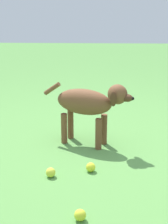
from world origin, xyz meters
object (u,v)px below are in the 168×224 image
at_px(tennis_ball_1, 51,172).
at_px(tennis_ball_3, 80,215).
at_px(dog, 89,104).
at_px(tennis_ball_0, 91,167).

bearing_deg(tennis_ball_1, tennis_ball_3, -155.52).
bearing_deg(dog, tennis_ball_0, -64.72).
height_order(tennis_ball_0, tennis_ball_3, same).
xyz_separation_m(dog, tennis_ball_0, (-0.49, -0.02, -0.32)).
xyz_separation_m(dog, tennis_ball_1, (-0.58, 0.25, -0.32)).
relative_size(dog, tennis_ball_3, 11.15).
xyz_separation_m(dog, tennis_ball_3, (-1.07, 0.02, -0.32)).
height_order(dog, tennis_ball_1, dog).
bearing_deg(tennis_ball_0, tennis_ball_3, 175.48).
bearing_deg(tennis_ball_3, dog, -1.18).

